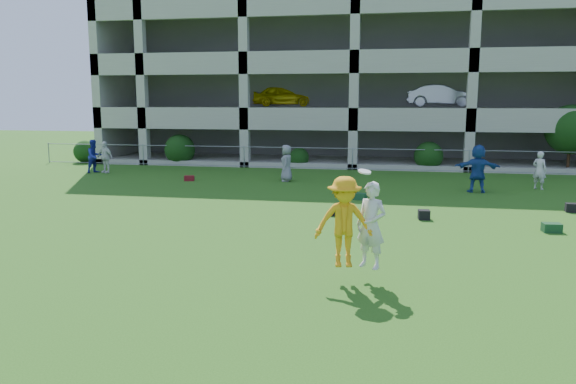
% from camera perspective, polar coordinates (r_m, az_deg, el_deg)
% --- Properties ---
extents(ground, '(100.00, 100.00, 0.00)m').
position_cam_1_polar(ground, '(11.87, -0.28, -9.12)').
color(ground, '#235114').
rests_on(ground, ground).
extents(bystander_a, '(0.95, 1.03, 1.71)m').
position_cam_1_polar(bystander_a, '(30.62, -19.08, 3.45)').
color(bystander_a, navy).
rests_on(bystander_a, ground).
extents(bystander_b, '(1.02, 0.63, 1.63)m').
position_cam_1_polar(bystander_b, '(30.41, -18.09, 3.39)').
color(bystander_b, white).
rests_on(bystander_b, ground).
extents(bystander_c, '(0.64, 0.89, 1.69)m').
position_cam_1_polar(bystander_c, '(25.92, -0.15, 2.95)').
color(bystander_c, gray).
rests_on(bystander_c, ground).
extents(bystander_d, '(1.82, 0.59, 1.95)m').
position_cam_1_polar(bystander_d, '(24.10, 18.71, 2.28)').
color(bystander_d, '#204696').
rests_on(bystander_d, ground).
extents(bystander_e, '(0.70, 0.66, 1.61)m').
position_cam_1_polar(bystander_e, '(25.91, 24.18, 2.03)').
color(bystander_e, silver).
rests_on(bystander_e, ground).
extents(bag_black_b, '(0.42, 0.29, 0.22)m').
position_cam_1_polar(bag_black_b, '(18.40, 4.84, -2.08)').
color(bag_black_b, black).
rests_on(bag_black_b, ground).
extents(bag_green_c, '(0.53, 0.39, 0.26)m').
position_cam_1_polar(bag_green_c, '(17.80, 25.22, -3.29)').
color(bag_green_c, '#153A17').
rests_on(bag_green_c, ground).
extents(crate_d, '(0.38, 0.38, 0.30)m').
position_cam_1_polar(crate_d, '(18.30, 13.64, -2.26)').
color(crate_d, black).
rests_on(crate_d, ground).
extents(bag_black_e, '(0.62, 0.35, 0.30)m').
position_cam_1_polar(bag_black_e, '(21.23, 27.15, -1.45)').
color(bag_black_e, black).
rests_on(bag_black_e, ground).
extents(bag_red_f, '(0.50, 0.38, 0.24)m').
position_cam_1_polar(bag_red_f, '(26.53, -10.00, 1.38)').
color(bag_red_f, '#510D17').
rests_on(bag_red_f, ground).
extents(bag_green_g, '(0.57, 0.45, 0.25)m').
position_cam_1_polar(bag_green_g, '(21.42, 7.32, -0.45)').
color(bag_green_g, '#163D22').
rests_on(bag_green_g, ground).
extents(frisbee_contest, '(1.59, 0.96, 2.05)m').
position_cam_1_polar(frisbee_contest, '(11.55, 6.40, -3.11)').
color(frisbee_contest, orange).
rests_on(frisbee_contest, ground).
extents(parking_garage, '(30.00, 14.00, 12.00)m').
position_cam_1_polar(parking_garage, '(38.87, 7.67, 12.67)').
color(parking_garage, '#9E998C').
rests_on(parking_garage, ground).
extents(fence, '(36.06, 0.06, 1.20)m').
position_cam_1_polar(fence, '(30.29, 6.56, 3.39)').
color(fence, gray).
rests_on(fence, ground).
extents(shrub_row, '(34.38, 2.52, 3.50)m').
position_cam_1_polar(shrub_row, '(30.93, 15.23, 4.91)').
color(shrub_row, '#163D11').
rests_on(shrub_row, ground).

